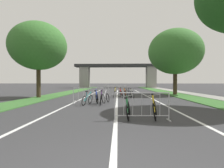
% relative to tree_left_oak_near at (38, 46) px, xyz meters
% --- Properties ---
extents(grass_verge_left, '(2.32, 48.82, 0.05)m').
position_rel_tree_left_oak_near_xyz_m(grass_verge_left, '(0.46, 6.71, -4.59)').
color(grass_verge_left, '#386B2D').
rests_on(grass_verge_left, ground).
extents(grass_verge_right, '(2.32, 48.82, 0.05)m').
position_rel_tree_left_oak_near_xyz_m(grass_verge_right, '(13.57, 6.71, -4.59)').
color(grass_verge_right, '#386B2D').
rests_on(grass_verge_right, ground).
extents(sidewalk_path_right, '(1.88, 48.82, 0.08)m').
position_rel_tree_left_oak_near_xyz_m(sidewalk_path_right, '(15.67, 6.71, -4.57)').
color(sidewalk_path_right, gray).
rests_on(sidewalk_path_right, ground).
extents(lane_stripe_center, '(0.14, 28.25, 0.01)m').
position_rel_tree_left_oak_near_xyz_m(lane_stripe_center, '(7.02, 0.86, -4.61)').
color(lane_stripe_center, silver).
rests_on(lane_stripe_center, ground).
extents(lane_stripe_right_lane, '(0.14, 28.25, 0.01)m').
position_rel_tree_left_oak_near_xyz_m(lane_stripe_right_lane, '(9.98, 0.86, -4.61)').
color(lane_stripe_right_lane, silver).
rests_on(lane_stripe_right_lane, ground).
extents(lane_stripe_left_lane, '(0.14, 28.25, 0.01)m').
position_rel_tree_left_oak_near_xyz_m(lane_stripe_left_lane, '(4.05, 0.86, -4.61)').
color(lane_stripe_left_lane, silver).
rests_on(lane_stripe_left_lane, ground).
extents(overpass_bridge, '(20.44, 2.90, 5.66)m').
position_rel_tree_left_oak_near_xyz_m(overpass_bridge, '(7.02, 27.09, -0.91)').
color(overpass_bridge, '#2D2D30').
rests_on(overpass_bridge, ground).
extents(tree_left_oak_near, '(5.00, 5.00, 6.75)m').
position_rel_tree_left_oak_near_xyz_m(tree_left_oak_near, '(0.00, 0.00, 0.00)').
color(tree_left_oak_near, '#3D2D1E').
rests_on(tree_left_oak_near, ground).
extents(tree_right_cypress_far, '(5.85, 5.85, 7.25)m').
position_rel_tree_left_oak_near_xyz_m(tree_right_cypress_far, '(13.40, 4.18, 0.14)').
color(tree_right_cypress_far, '#3D2D1E').
rests_on(tree_right_cypress_far, ground).
extents(crowd_barrier_nearest, '(2.07, 0.48, 1.05)m').
position_rel_tree_left_oak_near_xyz_m(crowd_barrier_nearest, '(7.98, -8.98, -4.10)').
color(crowd_barrier_nearest, '#ADADB2').
rests_on(crowd_barrier_nearest, ground).
extents(crowd_barrier_second, '(2.08, 0.52, 1.05)m').
position_rel_tree_left_oak_near_xyz_m(crowd_barrier_second, '(5.17, -4.10, -4.10)').
color(crowd_barrier_second, '#ADADB2').
rests_on(crowd_barrier_second, ground).
extents(crowd_barrier_third, '(2.08, 0.49, 1.05)m').
position_rel_tree_left_oak_near_xyz_m(crowd_barrier_third, '(6.90, 0.77, -4.10)').
color(crowd_barrier_third, '#ADADB2').
rests_on(crowd_barrier_third, ground).
extents(bicycle_yellow_0, '(0.46, 1.70, 0.98)m').
position_rel_tree_left_oak_near_xyz_m(bicycle_yellow_0, '(6.80, 0.37, -4.24)').
color(bicycle_yellow_0, black).
rests_on(bicycle_yellow_0, ground).
extents(bicycle_teal_1, '(0.64, 1.62, 0.88)m').
position_rel_tree_left_oak_near_xyz_m(bicycle_teal_1, '(5.19, -4.61, -4.26)').
color(bicycle_teal_1, black).
rests_on(bicycle_teal_1, ground).
extents(bicycle_silver_2, '(0.53, 1.61, 0.94)m').
position_rel_tree_left_oak_near_xyz_m(bicycle_silver_2, '(6.25, -3.63, -4.25)').
color(bicycle_silver_2, black).
rests_on(bicycle_silver_2, ground).
extents(bicycle_orange_3, '(0.56, 1.72, 0.96)m').
position_rel_tree_left_oak_near_xyz_m(bicycle_orange_3, '(7.77, 0.38, -4.24)').
color(bicycle_orange_3, black).
rests_on(bicycle_orange_3, ground).
extents(bicycle_green_4, '(0.52, 1.69, 0.89)m').
position_rel_tree_left_oak_near_xyz_m(bicycle_green_4, '(7.50, -8.57, -4.27)').
color(bicycle_green_4, black).
rests_on(bicycle_green_4, ground).
extents(bicycle_red_5, '(0.65, 1.65, 0.91)m').
position_rel_tree_left_oak_near_xyz_m(bicycle_red_5, '(7.38, 1.17, -4.26)').
color(bicycle_red_5, black).
rests_on(bicycle_red_5, ground).
extents(bicycle_black_6, '(0.70, 1.68, 0.88)m').
position_rel_tree_left_oak_near_xyz_m(bicycle_black_6, '(8.07, 1.34, -4.25)').
color(bicycle_black_6, black).
rests_on(bicycle_black_6, ground).
extents(bicycle_blue_7, '(0.50, 1.69, 0.97)m').
position_rel_tree_left_oak_near_xyz_m(bicycle_blue_7, '(5.68, -3.66, -4.26)').
color(bicycle_blue_7, black).
rests_on(bicycle_blue_7, ground).
extents(bicycle_white_8, '(0.45, 1.65, 0.88)m').
position_rel_tree_left_oak_near_xyz_m(bicycle_white_8, '(8.35, 0.28, -4.26)').
color(bicycle_white_8, black).
rests_on(bicycle_white_8, ground).
extents(bicycle_purple_9, '(0.45, 1.76, 0.95)m').
position_rel_tree_left_oak_near_xyz_m(bicycle_purple_9, '(6.02, -4.49, -4.23)').
color(bicycle_purple_9, black).
rests_on(bicycle_purple_9, ground).
extents(bicycle_yellow_10, '(0.54, 1.62, 1.00)m').
position_rel_tree_left_oak_near_xyz_m(bicycle_yellow_10, '(8.53, -8.61, -4.24)').
color(bicycle_yellow_10, black).
rests_on(bicycle_yellow_10, ground).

